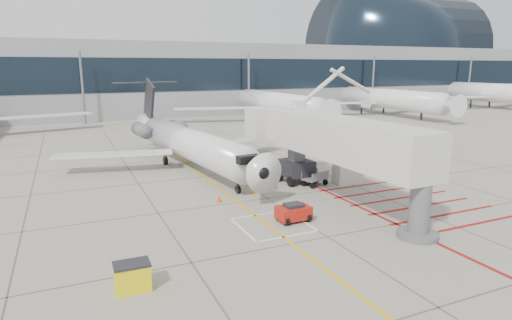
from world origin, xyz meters
name	(u,v)px	position (x,y,z in m)	size (l,w,h in m)	color
ground_plane	(294,215)	(0.00, 0.00, 0.00)	(260.00, 260.00, 0.00)	gray
regional_jet	(199,130)	(-2.32, 13.12, 3.99)	(24.14, 30.44, 7.98)	silver
jet_bridge	(345,148)	(4.38, 0.72, 4.01)	(9.49, 20.04, 8.01)	silver
pushback_tug	(293,212)	(-0.53, -0.92, 0.61)	(2.07, 1.30, 1.21)	#AF1A11
spill_bin	(132,276)	(-11.03, -5.53, 0.64)	(1.48, 0.99, 1.28)	yellow
baggage_cart	(315,178)	(5.03, 5.54, 0.64)	(2.03, 1.28, 1.28)	slate
ground_power_unit	(348,172)	(7.98, 5.17, 0.89)	(2.26, 1.32, 1.79)	silver
cone_nose	(219,198)	(-3.53, 4.62, 0.27)	(0.39, 0.39, 0.55)	#EB460C
cone_side	(254,191)	(-0.37, 5.51, 0.23)	(0.32, 0.32, 0.45)	orange
terminal_building	(178,78)	(10.00, 70.00, 7.00)	(180.00, 28.00, 14.00)	gray
terminal_glass_band	(196,75)	(10.00, 55.95, 8.00)	(180.00, 0.10, 6.00)	black
terminal_dome	(395,49)	(70.00, 70.00, 14.00)	(40.00, 28.00, 28.00)	black
bg_aircraft_c	(270,88)	(20.71, 46.00, 5.69)	(34.13, 37.93, 11.38)	silver
bg_aircraft_d	(380,86)	(45.34, 46.00, 5.74)	(34.43, 38.25, 11.48)	silver
bg_aircraft_e	(491,80)	(77.38, 46.00, 6.36)	(38.13, 42.37, 12.71)	silver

